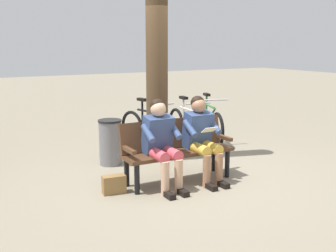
# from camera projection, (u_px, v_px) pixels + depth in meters

# --- Properties ---
(ground_plane) EXTENTS (40.00, 40.00, 0.00)m
(ground_plane) POSITION_uv_depth(u_px,v_px,m) (187.00, 176.00, 6.03)
(ground_plane) COLOR gray
(bench) EXTENTS (1.61, 0.52, 0.87)m
(bench) POSITION_uv_depth(u_px,v_px,m) (176.00, 146.00, 5.75)
(bench) COLOR #51331E
(bench) RESTS_ON ground
(person_reading) EXTENTS (0.50, 0.77, 1.20)m
(person_reading) POSITION_uv_depth(u_px,v_px,m) (201.00, 134.00, 5.73)
(person_reading) COLOR #334772
(person_reading) RESTS_ON ground
(person_companion) EXTENTS (0.50, 0.77, 1.20)m
(person_companion) POSITION_uv_depth(u_px,v_px,m) (161.00, 140.00, 5.43)
(person_companion) COLOR #334772
(person_companion) RESTS_ON ground
(handbag) EXTENTS (0.32, 0.18, 0.24)m
(handbag) POSITION_uv_depth(u_px,v_px,m) (114.00, 184.00, 5.30)
(handbag) COLOR olive
(handbag) RESTS_ON ground
(tree_trunk) EXTENTS (0.36, 0.36, 4.15)m
(tree_trunk) POSITION_uv_depth(u_px,v_px,m) (157.00, 34.00, 6.51)
(tree_trunk) COLOR #4C3823
(tree_trunk) RESTS_ON ground
(litter_bin) EXTENTS (0.38, 0.38, 0.73)m
(litter_bin) POSITION_uv_depth(u_px,v_px,m) (110.00, 142.00, 6.53)
(litter_bin) COLOR slate
(litter_bin) RESTS_ON ground
(bicycle_orange) EXTENTS (0.64, 1.62, 0.94)m
(bicycle_orange) POSITION_uv_depth(u_px,v_px,m) (209.00, 123.00, 8.14)
(bicycle_orange) COLOR black
(bicycle_orange) RESTS_ON ground
(bicycle_blue) EXTENTS (0.48, 1.68, 0.94)m
(bicycle_blue) POSITION_uv_depth(u_px,v_px,m) (188.00, 128.00, 7.67)
(bicycle_blue) COLOR black
(bicycle_blue) RESTS_ON ground
(bicycle_red) EXTENTS (0.52, 1.66, 0.94)m
(bicycle_red) POSITION_uv_depth(u_px,v_px,m) (149.00, 130.00, 7.45)
(bicycle_red) COLOR black
(bicycle_red) RESTS_ON ground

